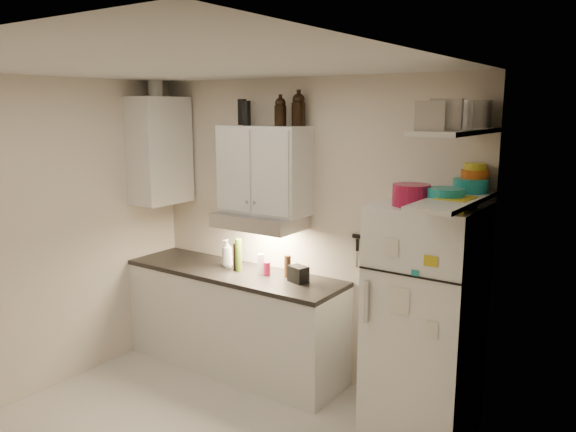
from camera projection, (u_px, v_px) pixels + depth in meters
The scene contains 35 objects.
ceiling at pixel (170, 64), 3.42m from camera, with size 3.20×3.00×0.02m, color silver.
back_wall at pixel (304, 230), 4.88m from camera, with size 3.20×0.02×2.60m, color beige.
left_wall at pixel (37, 239), 4.56m from camera, with size 0.02×3.00×2.60m, color beige.
right_wall at pixel (411, 324), 2.76m from camera, with size 0.02×3.00×2.60m, color beige.
base_cabinet at pixel (234, 321), 5.10m from camera, with size 2.10×0.60×0.88m, color white.
countertop at pixel (234, 273), 5.02m from camera, with size 2.10×0.62×0.04m, color black.
upper_cabinet at pixel (264, 170), 4.81m from camera, with size 0.80×0.33×0.75m, color white.
side_cabinet at pixel (160, 151), 5.31m from camera, with size 0.33×0.55×1.00m, color white.
range_hood at pixel (260, 221), 4.84m from camera, with size 0.76×0.46×0.12m, color silver.
fridge at pixel (424, 322), 3.99m from camera, with size 0.70×0.68×1.70m, color white.
shelf_hi at pixel (457, 132), 3.51m from camera, with size 0.30×0.95×0.03m, color white.
shelf_lo at pixel (453, 201), 3.60m from camera, with size 0.30×0.95×0.03m, color white.
knife_strip at pixel (376, 239), 4.47m from camera, with size 0.42×0.02×0.03m, color black.
dutch_oven at pixel (411, 195), 3.75m from camera, with size 0.25×0.25×0.15m, color maroon.
book_stack at pixel (456, 204), 3.60m from camera, with size 0.20×0.25×0.08m, color gold.
spice_jar at pixel (432, 199), 3.73m from camera, with size 0.06×0.06×0.10m, color silver.
stock_pot at pixel (472, 114), 3.74m from camera, with size 0.26×0.26×0.18m, color silver.
tin_a at pixel (446, 114), 3.42m from camera, with size 0.19×0.17×0.19m, color #AAAAAD.
tin_b at pixel (429, 116), 3.28m from camera, with size 0.17×0.17×0.17m, color #AAAAAD.
bowl_teal at pixel (470, 186), 3.84m from camera, with size 0.24×0.24×0.09m, color teal.
bowl_orange at pixel (475, 174), 3.87m from camera, with size 0.19×0.19×0.06m, color #BC4E11.
bowl_yellow at pixel (475, 166), 3.86m from camera, with size 0.15×0.15×0.05m, color gold.
plates at pixel (446, 193), 3.64m from camera, with size 0.24×0.24×0.06m, color teal.
growler_a at pixel (280, 111), 4.64m from camera, with size 0.10×0.10×0.24m, color black, non-canonical shape.
growler_b at pixel (299, 109), 4.61m from camera, with size 0.12×0.12×0.27m, color black, non-canonical shape.
thermos_a at pixel (246, 113), 4.73m from camera, with size 0.07×0.07×0.21m, color black.
thermos_b at pixel (242, 112), 4.91m from camera, with size 0.08×0.08×0.22m, color black.
side_jar at pixel (155, 87), 5.23m from camera, with size 0.14×0.14×0.18m, color silver.
soap_bottle at pixel (227, 251), 5.10m from camera, with size 0.11×0.11×0.29m, color white.
pepper_mill at pixel (287, 266), 4.79m from camera, with size 0.06×0.06×0.19m, color #57341A.
oil_bottle at pixel (239, 255), 4.96m from camera, with size 0.06×0.06×0.30m, color #415F17.
vinegar_bottle at pixel (236, 257), 5.00m from camera, with size 0.05×0.05×0.24m, color black.
clear_bottle at pixel (261, 264), 4.89m from camera, with size 0.06×0.06×0.18m, color silver.
red_jar at pixel (267, 269), 4.85m from camera, with size 0.06×0.06×0.12m, color maroon.
caddy at pixel (298, 274), 4.67m from camera, with size 0.16×0.11×0.14m, color black.
Camera 1 is at (2.60, -2.50, 2.34)m, focal length 35.00 mm.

